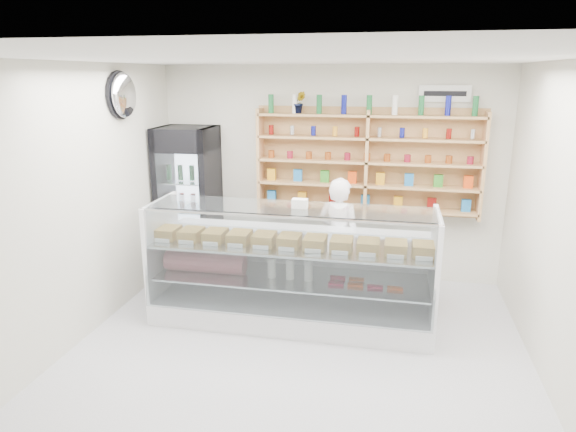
# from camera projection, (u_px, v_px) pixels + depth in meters

# --- Properties ---
(room) EXTENTS (5.00, 5.00, 5.00)m
(room) POSITION_uv_depth(u_px,v_px,m) (292.00, 226.00, 4.47)
(room) COLOR silver
(room) RESTS_ON ground
(display_counter) EXTENTS (3.06, 0.91, 1.33)m
(display_counter) POSITION_uv_depth(u_px,v_px,m) (291.00, 290.00, 5.69)
(display_counter) COLOR white
(display_counter) RESTS_ON floor
(shop_worker) EXTENTS (0.64, 0.53, 1.51)m
(shop_worker) POSITION_uv_depth(u_px,v_px,m) (339.00, 239.00, 6.20)
(shop_worker) COLOR white
(shop_worker) RESTS_ON floor
(drinks_cooler) EXTENTS (0.73, 0.71, 2.02)m
(drinks_cooler) POSITION_uv_depth(u_px,v_px,m) (189.00, 202.00, 6.94)
(drinks_cooler) COLOR black
(drinks_cooler) RESTS_ON floor
(wall_shelving) EXTENTS (2.84, 0.28, 1.33)m
(wall_shelving) POSITION_uv_depth(u_px,v_px,m) (367.00, 162.00, 6.52)
(wall_shelving) COLOR tan
(wall_shelving) RESTS_ON back_wall
(potted_plant) EXTENTS (0.18, 0.15, 0.28)m
(potted_plant) POSITION_uv_depth(u_px,v_px,m) (299.00, 102.00, 6.50)
(potted_plant) COLOR #1E6626
(potted_plant) RESTS_ON wall_shelving
(security_mirror) EXTENTS (0.15, 0.50, 0.50)m
(security_mirror) POSITION_uv_depth(u_px,v_px,m) (124.00, 95.00, 5.75)
(security_mirror) COLOR silver
(security_mirror) RESTS_ON left_wall
(wall_sign) EXTENTS (0.62, 0.03, 0.20)m
(wall_sign) POSITION_uv_depth(u_px,v_px,m) (445.00, 94.00, 6.24)
(wall_sign) COLOR white
(wall_sign) RESTS_ON back_wall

